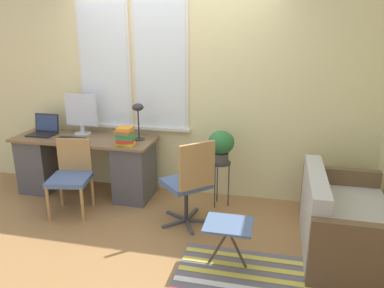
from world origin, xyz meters
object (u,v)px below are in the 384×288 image
monitor (81,114)px  folding_stool (229,227)px  desk_chair_wooden (71,174)px  book_stack (125,136)px  office_chair_swivel (190,181)px  potted_plant (221,144)px  mouse (88,140)px  desk_lamp (138,112)px  couch_loveseat (343,224)px  keyboard (71,139)px  plant_stand (221,168)px  laptop (44,130)px

monitor → folding_stool: size_ratio=1.20×
desk_chair_wooden → book_stack: bearing=19.4°
office_chair_swivel → potted_plant: size_ratio=2.58×
office_chair_swivel → desk_chair_wooden: bearing=-44.7°
mouse → folding_stool: 2.15m
desk_lamp → desk_chair_wooden: (-0.62, -0.57, -0.64)m
desk_lamp → couch_loveseat: size_ratio=0.34×
potted_plant → couch_loveseat: bearing=-27.9°
mouse → office_chair_swivel: office_chair_swivel is taller
keyboard → potted_plant: potted_plant is taller
monitor → keyboard: size_ratio=1.57×
plant_stand → folding_stool: (0.26, -1.18, -0.10)m
mouse → desk_lamp: desk_lamp is taller
laptop → keyboard: bearing=-15.6°
couch_loveseat → book_stack: bearing=78.7°
folding_stool → monitor: bearing=148.0°
monitor → mouse: size_ratio=8.70×
potted_plant → keyboard: bearing=-175.9°
monitor → plant_stand: monitor is taller
office_chair_swivel → keyboard: bearing=-58.2°
laptop → office_chair_swivel: laptop is taller
folding_stool → potted_plant: bearing=102.4°
potted_plant → mouse: bearing=-174.4°
plant_stand → folding_stool: plant_stand is taller
monitor → desk_lamp: 0.80m
laptop → potted_plant: size_ratio=0.89×
mouse → desk_lamp: 0.70m
book_stack → desk_chair_wooden: (-0.55, -0.32, -0.40)m
laptop → monitor: size_ratio=0.65×
monitor → couch_loveseat: (3.10, -0.80, -0.73)m
mouse → plant_stand: bearing=5.6°
mouse → folding_stool: size_ratio=0.14×
desk_chair_wooden → laptop: bearing=131.0°
mouse → folding_stool: (1.86, -1.02, -0.37)m
laptop → desk_chair_wooden: laptop is taller
keyboard → monitor: bearing=84.6°
laptop → plant_stand: laptop is taller
desk_chair_wooden → office_chair_swivel: office_chair_swivel is taller
keyboard → couch_loveseat: bearing=-9.9°
mouse → potted_plant: 1.61m
desk_chair_wooden → folding_stool: desk_chair_wooden is taller
keyboard → desk_chair_wooden: (0.20, -0.39, -0.30)m
office_chair_swivel → folding_stool: bearing=84.4°
monitor → desk_lamp: monitor is taller
office_chair_swivel → desk_lamp: bearing=-81.2°
keyboard → desk_lamp: 0.91m
keyboard → folding_stool: keyboard is taller
monitor → keyboard: monitor is taller
laptop → book_stack: bearing=-9.3°
couch_loveseat → folding_stool: size_ratio=3.04×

